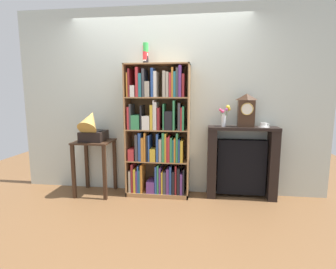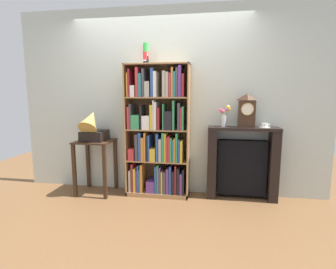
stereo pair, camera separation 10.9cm
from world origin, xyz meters
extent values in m
cube|color=brown|center=(0.00, 0.00, -0.01)|extent=(7.46, 6.40, 0.02)
cube|color=beige|center=(0.13, 0.31, 1.32)|extent=(4.46, 0.08, 2.63)
cube|color=#A87A4C|center=(-0.43, 0.10, 0.92)|extent=(0.02, 0.34, 1.83)
cube|color=#A87A4C|center=(0.43, 0.10, 0.92)|extent=(0.02, 0.34, 1.83)
cube|color=brown|center=(0.00, 0.27, 0.92)|extent=(0.88, 0.01, 1.83)
cube|color=#A87A4C|center=(0.00, 0.10, 1.82)|extent=(0.88, 0.34, 0.02)
cube|color=#A87A4C|center=(0.00, 0.10, 0.03)|extent=(0.88, 0.34, 0.06)
cube|color=#B2A893|center=(-0.38, 0.08, 0.22)|extent=(0.03, 0.27, 0.31)
cube|color=maroon|center=(-0.35, 0.08, 0.26)|extent=(0.03, 0.26, 0.40)
cube|color=gold|center=(-0.31, 0.08, 0.23)|extent=(0.03, 0.28, 0.34)
cube|color=#663884|center=(-0.28, 0.09, 0.22)|extent=(0.02, 0.28, 0.31)
cube|color=#2D519E|center=(-0.26, 0.06, 0.25)|extent=(0.02, 0.23, 0.38)
cube|color=teal|center=(-0.24, 0.08, 0.22)|extent=(0.02, 0.27, 0.33)
cube|color=orange|center=(-0.21, 0.06, 0.26)|extent=(0.03, 0.23, 0.40)
cube|color=#663884|center=(-0.09, 0.07, 0.14)|extent=(0.11, 0.24, 0.17)
cube|color=#2D519E|center=(-0.01, 0.06, 0.25)|extent=(0.03, 0.22, 0.38)
cube|color=#388E56|center=(0.02, 0.08, 0.26)|extent=(0.02, 0.27, 0.40)
cube|color=#663884|center=(0.05, 0.08, 0.24)|extent=(0.02, 0.27, 0.37)
cube|color=gold|center=(0.08, 0.08, 0.21)|extent=(0.02, 0.27, 0.31)
cube|color=#424247|center=(0.11, 0.08, 0.21)|extent=(0.04, 0.26, 0.31)
cube|color=#663884|center=(0.16, 0.08, 0.24)|extent=(0.04, 0.27, 0.35)
cube|color=#2D519E|center=(0.19, 0.06, 0.25)|extent=(0.03, 0.23, 0.39)
cube|color=black|center=(0.23, 0.08, 0.22)|extent=(0.04, 0.27, 0.32)
cube|color=maroon|center=(0.27, 0.07, 0.26)|extent=(0.02, 0.24, 0.40)
cube|color=black|center=(0.30, 0.06, 0.24)|extent=(0.04, 0.23, 0.37)
cube|color=#663884|center=(0.34, 0.07, 0.21)|extent=(0.03, 0.24, 0.30)
cube|color=black|center=(0.37, 0.08, 0.24)|extent=(0.02, 0.27, 0.35)
cube|color=#A87A4C|center=(0.00, 0.10, 0.51)|extent=(0.84, 0.32, 0.02)
cube|color=#C63338|center=(-0.35, 0.06, 0.60)|extent=(0.08, 0.23, 0.16)
cube|color=#424247|center=(-0.28, 0.08, 0.70)|extent=(0.04, 0.26, 0.37)
cube|color=#2D519E|center=(-0.23, 0.08, 0.71)|extent=(0.04, 0.27, 0.39)
cube|color=orange|center=(-0.19, 0.08, 0.68)|extent=(0.04, 0.28, 0.32)
cube|color=orange|center=(-0.16, 0.07, 0.71)|extent=(0.02, 0.25, 0.39)
cube|color=black|center=(-0.13, 0.07, 0.69)|extent=(0.02, 0.25, 0.35)
cube|color=#2D519E|center=(-0.10, 0.07, 0.70)|extent=(0.02, 0.24, 0.36)
cube|color=gold|center=(-0.05, 0.05, 0.60)|extent=(0.08, 0.21, 0.17)
cube|color=#2D519E|center=(0.01, 0.08, 0.71)|extent=(0.03, 0.27, 0.38)
cube|color=#B2A893|center=(0.05, 0.09, 0.67)|extent=(0.04, 0.29, 0.31)
cube|color=#388E56|center=(0.10, 0.07, 0.72)|extent=(0.03, 0.25, 0.40)
cube|color=gold|center=(0.13, 0.06, 0.71)|extent=(0.02, 0.24, 0.39)
cube|color=#C63338|center=(0.15, 0.09, 0.69)|extent=(0.02, 0.29, 0.34)
cube|color=#C63338|center=(0.17, 0.08, 0.69)|extent=(0.02, 0.26, 0.35)
cube|color=#388E56|center=(0.20, 0.07, 0.68)|extent=(0.03, 0.25, 0.33)
cube|color=teal|center=(0.23, 0.08, 0.67)|extent=(0.02, 0.27, 0.31)
cube|color=orange|center=(0.25, 0.06, 0.68)|extent=(0.02, 0.22, 0.33)
cube|color=#388E56|center=(0.28, 0.06, 0.72)|extent=(0.03, 0.23, 0.40)
cube|color=#2D519E|center=(0.31, 0.08, 0.67)|extent=(0.02, 0.27, 0.31)
cube|color=gold|center=(0.34, 0.06, 0.66)|extent=(0.03, 0.24, 0.29)
cube|color=#A87A4C|center=(0.00, 0.10, 0.95)|extent=(0.84, 0.32, 0.02)
cube|color=#C63338|center=(-0.38, 0.07, 1.11)|extent=(0.03, 0.25, 0.31)
cube|color=#424247|center=(-0.35, 0.07, 1.13)|extent=(0.02, 0.25, 0.34)
cube|color=#388E56|center=(-0.29, 0.07, 1.05)|extent=(0.11, 0.25, 0.19)
cube|color=black|center=(-0.21, 0.08, 1.12)|extent=(0.02, 0.26, 0.33)
cube|color=white|center=(-0.14, 0.07, 1.05)|extent=(0.10, 0.25, 0.19)
cube|color=gold|center=(-0.06, 0.08, 1.12)|extent=(0.04, 0.27, 0.33)
cube|color=white|center=(-0.03, 0.06, 1.15)|extent=(0.02, 0.23, 0.39)
cube|color=white|center=(-0.01, 0.07, 1.14)|extent=(0.03, 0.26, 0.37)
cube|color=maroon|center=(0.03, 0.08, 1.10)|extent=(0.04, 0.26, 0.30)
cube|color=#388E56|center=(0.10, 0.07, 1.13)|extent=(0.02, 0.26, 0.35)
cube|color=black|center=(0.17, 0.04, 1.08)|extent=(0.10, 0.20, 0.25)
cube|color=#388E56|center=(0.24, 0.08, 1.15)|extent=(0.03, 0.26, 0.39)
cube|color=#424247|center=(0.31, 0.06, 1.14)|extent=(0.03, 0.23, 0.36)
cube|color=#C63338|center=(0.34, 0.08, 1.11)|extent=(0.02, 0.27, 0.30)
cube|color=#388E56|center=(0.36, 0.07, 1.11)|extent=(0.02, 0.26, 0.32)
cube|color=#A87A4C|center=(0.00, 0.10, 1.39)|extent=(0.84, 0.32, 0.02)
cube|color=orange|center=(-0.39, 0.09, 1.55)|extent=(0.02, 0.29, 0.32)
cube|color=maroon|center=(-0.36, 0.09, 1.58)|extent=(0.02, 0.28, 0.37)
cube|color=white|center=(-0.32, 0.07, 1.47)|extent=(0.06, 0.26, 0.15)
cube|color=#C63338|center=(-0.25, 0.09, 1.59)|extent=(0.04, 0.28, 0.39)
cube|color=teal|center=(-0.21, 0.06, 1.55)|extent=(0.04, 0.24, 0.31)
cube|color=#424247|center=(-0.17, 0.08, 1.58)|extent=(0.03, 0.26, 0.37)
cube|color=#B2A893|center=(-0.12, 0.05, 1.50)|extent=(0.06, 0.21, 0.20)
cube|color=#2D519E|center=(-0.05, 0.07, 1.58)|extent=(0.03, 0.25, 0.37)
cube|color=white|center=(-0.01, 0.07, 1.56)|extent=(0.04, 0.25, 0.33)
cube|color=#B2A893|center=(0.11, 0.09, 1.56)|extent=(0.04, 0.28, 0.34)
cube|color=#B2A893|center=(0.15, 0.09, 1.56)|extent=(0.04, 0.28, 0.32)
cube|color=#C63338|center=(0.19, 0.08, 1.55)|extent=(0.03, 0.27, 0.31)
cube|color=orange|center=(0.22, 0.07, 1.58)|extent=(0.02, 0.24, 0.38)
cube|color=teal|center=(0.25, 0.06, 1.56)|extent=(0.03, 0.23, 0.33)
cube|color=#424247|center=(0.28, 0.08, 1.58)|extent=(0.03, 0.28, 0.37)
cube|color=#663884|center=(0.32, 0.08, 1.60)|extent=(0.04, 0.26, 0.40)
cube|color=maroon|center=(0.36, 0.08, 1.54)|extent=(0.03, 0.27, 0.30)
cylinder|color=black|center=(-0.16, 0.13, 1.89)|extent=(0.07, 0.07, 0.11)
cylinder|color=black|center=(-0.17, 0.13, 1.91)|extent=(0.07, 0.07, 0.11)
cylinder|color=white|center=(-0.17, 0.13, 1.92)|extent=(0.07, 0.07, 0.11)
cylinder|color=red|center=(-0.17, 0.13, 1.94)|extent=(0.07, 0.07, 0.11)
cylinder|color=red|center=(-0.16, 0.13, 1.96)|extent=(0.07, 0.07, 0.11)
cylinder|color=pink|center=(-0.17, 0.13, 1.98)|extent=(0.07, 0.07, 0.11)
cylinder|color=green|center=(-0.17, 0.13, 2.00)|extent=(0.07, 0.07, 0.11)
cylinder|color=red|center=(-0.17, 0.13, 2.02)|extent=(0.07, 0.07, 0.11)
cylinder|color=green|center=(-0.16, 0.13, 2.04)|extent=(0.07, 0.07, 0.11)
cylinder|color=green|center=(-0.16, 0.13, 2.06)|extent=(0.07, 0.07, 0.11)
cube|color=#382316|center=(-0.91, 0.03, 0.77)|extent=(0.51, 0.48, 0.02)
cube|color=#382316|center=(-1.13, -0.18, 0.38)|extent=(0.04, 0.04, 0.76)
cube|color=#382316|center=(-0.68, -0.18, 0.38)|extent=(0.04, 0.04, 0.76)
cube|color=#382316|center=(-1.13, 0.24, 0.38)|extent=(0.04, 0.04, 0.76)
cube|color=#382316|center=(-0.68, 0.24, 0.38)|extent=(0.04, 0.04, 0.76)
cube|color=black|center=(-0.91, 0.03, 0.85)|extent=(0.32, 0.34, 0.14)
cylinder|color=black|center=(-0.91, 0.03, 0.92)|extent=(0.27, 0.27, 0.01)
cylinder|color=#B79347|center=(-0.91, -0.02, 0.95)|extent=(0.03, 0.03, 0.06)
cone|color=#B79347|center=(-0.91, -0.08, 1.08)|extent=(0.26, 0.39, 0.39)
cube|color=black|center=(1.16, 0.14, 0.98)|extent=(0.93, 0.26, 0.04)
cube|color=black|center=(0.75, 0.14, 0.48)|extent=(0.12, 0.24, 0.96)
cube|color=black|center=(1.57, 0.14, 0.48)|extent=(0.12, 0.24, 0.96)
cube|color=black|center=(1.16, 0.18, 0.43)|extent=(0.65, 0.13, 0.77)
cube|color=#382316|center=(1.19, 0.14, 1.18)|extent=(0.21, 0.13, 0.36)
pyramid|color=#382316|center=(1.19, 0.14, 1.40)|extent=(0.21, 0.13, 0.09)
cylinder|color=silver|center=(1.19, 0.07, 1.24)|extent=(0.15, 0.01, 0.15)
torus|color=#B79347|center=(1.19, 0.07, 1.24)|extent=(0.16, 0.01, 0.16)
cylinder|color=silver|center=(0.90, 0.14, 1.08)|extent=(0.06, 0.06, 0.17)
cylinder|color=#4C753D|center=(0.92, 0.12, 1.14)|extent=(0.05, 0.03, 0.25)
sphere|color=yellow|center=(0.95, 0.11, 1.26)|extent=(0.05, 0.05, 0.05)
cylinder|color=#4C753D|center=(0.89, 0.16, 1.11)|extent=(0.02, 0.04, 0.19)
sphere|color=#EA4275|center=(0.89, 0.18, 1.20)|extent=(0.05, 0.05, 0.05)
cylinder|color=#4C753D|center=(0.94, 0.15, 1.12)|extent=(0.06, 0.03, 0.22)
sphere|color=yellow|center=(0.97, 0.16, 1.23)|extent=(0.05, 0.05, 0.05)
cylinder|color=#4C753D|center=(0.87, 0.14, 1.12)|extent=(0.05, 0.01, 0.21)
sphere|color=#EA4275|center=(0.85, 0.13, 1.22)|extent=(0.03, 0.03, 0.03)
cylinder|color=#4C753D|center=(0.89, 0.16, 1.11)|extent=(0.03, 0.02, 0.19)
sphere|color=#EA4275|center=(0.87, 0.16, 1.20)|extent=(0.04, 0.04, 0.04)
cylinder|color=#4C753D|center=(0.92, 0.12, 1.12)|extent=(0.02, 0.05, 0.22)
sphere|color=#B24CB7|center=(0.93, 0.10, 1.23)|extent=(0.04, 0.04, 0.04)
cylinder|color=white|center=(1.42, 0.14, 1.00)|extent=(0.15, 0.15, 0.01)
cylinder|color=white|center=(1.42, 0.14, 1.03)|extent=(0.09, 0.09, 0.05)
torus|color=white|center=(1.48, 0.14, 1.03)|extent=(0.04, 0.01, 0.04)
camera|label=1|loc=(0.62, -3.48, 1.44)|focal=28.23mm
camera|label=2|loc=(0.73, -3.47, 1.44)|focal=28.23mm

